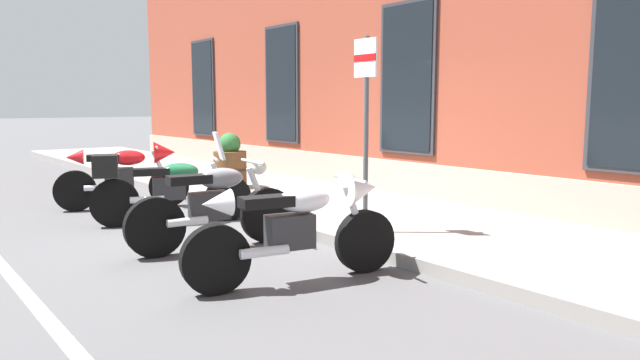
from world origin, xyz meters
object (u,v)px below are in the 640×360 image
at_px(parking_sign, 366,107).
at_px(motorcycle_green_touring, 164,186).
at_px(motorcycle_red_sport, 128,173).
at_px(motorcycle_white_sport, 303,223).
at_px(barrel_planter, 230,164).
at_px(motorcycle_grey_naked, 215,207).

bearing_deg(parking_sign, motorcycle_green_touring, -151.19).
relative_size(motorcycle_red_sport, parking_sign, 0.86).
bearing_deg(motorcycle_green_touring, motorcycle_white_sport, -0.71).
bearing_deg(motorcycle_red_sport, barrel_planter, 96.17).
bearing_deg(motorcycle_white_sport, motorcycle_green_touring, 179.29).
distance_m(motorcycle_red_sport, motorcycle_white_sport, 4.84).
distance_m(motorcycle_white_sport, parking_sign, 1.95).
height_order(motorcycle_red_sport, motorcycle_grey_naked, motorcycle_red_sport).
bearing_deg(motorcycle_white_sport, parking_sign, 116.63).
bearing_deg(parking_sign, motorcycle_grey_naked, -119.84).
xyz_separation_m(motorcycle_red_sport, motorcycle_grey_naked, (3.24, -0.16, -0.08)).
bearing_deg(motorcycle_green_touring, barrel_planter, 130.79).
xyz_separation_m(motorcycle_red_sport, parking_sign, (4.11, 1.37, 1.06)).
xyz_separation_m(motorcycle_grey_naked, barrel_planter, (-3.45, 2.14, 0.07)).
distance_m(motorcycle_red_sport, motorcycle_green_touring, 1.54).
xyz_separation_m(motorcycle_green_touring, barrel_planter, (-1.75, 2.03, 0.03)).
relative_size(motorcycle_green_touring, barrel_planter, 2.09).
bearing_deg(parking_sign, motorcycle_red_sport, -161.57).
height_order(motorcycle_red_sport, parking_sign, parking_sign).
distance_m(motorcycle_white_sport, barrel_planter, 5.47).
distance_m(motorcycle_red_sport, parking_sign, 4.46).
height_order(motorcycle_grey_naked, parking_sign, parking_sign).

